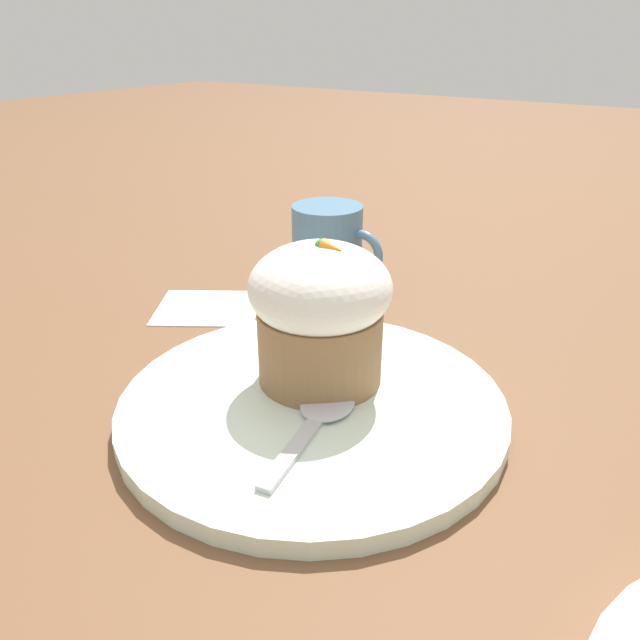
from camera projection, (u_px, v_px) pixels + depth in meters
name	position (u px, v px, depth m)	size (l,w,h in m)	color
ground_plane	(312.00, 413.00, 0.44)	(4.00, 4.00, 0.00)	brown
dessert_plate	(312.00, 405.00, 0.43)	(0.27, 0.27, 0.01)	silver
carrot_cake	(320.00, 312.00, 0.43)	(0.10, 0.10, 0.11)	olive
spoon	(321.00, 413.00, 0.41)	(0.04, 0.12, 0.01)	#B7B7BC
coffee_cup	(329.00, 246.00, 0.63)	(0.10, 0.07, 0.08)	teal
paper_napkin	(208.00, 307.00, 0.60)	(0.12, 0.12, 0.00)	white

